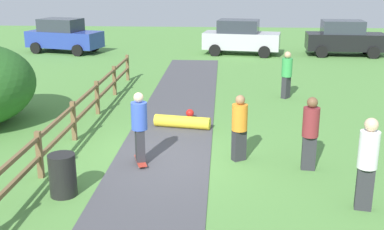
% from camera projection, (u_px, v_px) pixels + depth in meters
% --- Properties ---
extents(ground_plane, '(60.00, 60.00, 0.00)m').
position_uv_depth(ground_plane, '(162.00, 159.00, 12.10)').
color(ground_plane, '#568E42').
extents(asphalt_path, '(2.40, 28.00, 0.02)m').
position_uv_depth(asphalt_path, '(162.00, 159.00, 12.09)').
color(asphalt_path, '#47474C').
rests_on(asphalt_path, ground_plane).
extents(wooden_fence, '(0.12, 18.12, 1.10)m').
position_uv_depth(wooden_fence, '(58.00, 132.00, 12.07)').
color(wooden_fence, brown).
rests_on(wooden_fence, ground_plane).
extents(trash_bin, '(0.56, 0.56, 0.90)m').
position_uv_depth(trash_bin, '(63.00, 175.00, 10.04)').
color(trash_bin, black).
rests_on(trash_bin, ground_plane).
extents(skater_riding, '(0.48, 0.82, 1.77)m').
position_uv_depth(skater_riding, '(139.00, 125.00, 11.50)').
color(skater_riding, '#B23326').
rests_on(skater_riding, asphalt_path).
extents(skater_fallen, '(1.71, 1.39, 0.36)m').
position_uv_depth(skater_fallen, '(183.00, 121.00, 14.49)').
color(skater_fallen, yellow).
rests_on(skater_fallen, asphalt_path).
extents(bystander_green, '(0.53, 0.53, 1.72)m').
position_uv_depth(bystander_green, '(287.00, 73.00, 17.67)').
color(bystander_green, '#2D2D33').
rests_on(bystander_green, ground_plane).
extents(bystander_maroon, '(0.41, 0.41, 1.76)m').
position_uv_depth(bystander_maroon, '(310.00, 130.00, 11.22)').
color(bystander_maroon, '#2D2D33').
rests_on(bystander_maroon, ground_plane).
extents(bystander_orange, '(0.52, 0.52, 1.66)m').
position_uv_depth(bystander_orange, '(239.00, 125.00, 11.80)').
color(bystander_orange, '#2D2D33').
rests_on(bystander_orange, ground_plane).
extents(bystander_white, '(0.45, 0.45, 1.87)m').
position_uv_depth(bystander_white, '(368.00, 160.00, 9.27)').
color(bystander_white, '#2D2D33').
rests_on(bystander_white, ground_plane).
extents(parked_car_blue, '(4.50, 2.79, 1.92)m').
position_uv_depth(parked_car_blue, '(64.00, 36.00, 27.74)').
color(parked_car_blue, '#283D99').
rests_on(parked_car_blue, ground_plane).
extents(parked_car_silver, '(4.41, 2.50, 1.92)m').
position_uv_depth(parked_car_silver, '(241.00, 37.00, 27.11)').
color(parked_car_silver, '#B7B7BC').
rests_on(parked_car_silver, ground_plane).
extents(parked_car_black, '(4.28, 2.17, 1.92)m').
position_uv_depth(parked_car_black, '(344.00, 38.00, 26.76)').
color(parked_car_black, black).
rests_on(parked_car_black, ground_plane).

